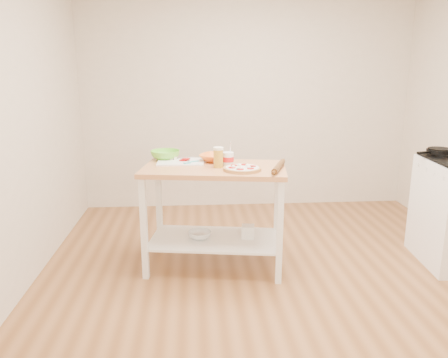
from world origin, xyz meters
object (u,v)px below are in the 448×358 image
pizza (242,168)px  knife (175,158)px  beer_pint (218,157)px  yogurt_tub (228,159)px  shelf_bin (248,232)px  cutting_board (180,161)px  green_bowl (165,155)px  prep_island (214,195)px  rolling_pin (279,167)px  shelf_glass_bowl (200,235)px  spatula (190,162)px  orange_bowl (216,158)px  skillet (439,151)px

pizza → knife: pizza is taller
beer_pint → yogurt_tub: size_ratio=0.82×
beer_pint → shelf_bin: beer_pint is taller
cutting_board → green_bowl: size_ratio=1.56×
prep_island → rolling_pin: rolling_pin is taller
pizza → shelf_glass_bowl: size_ratio=1.52×
prep_island → spatula: (-0.20, 0.12, 0.27)m
orange_bowl → rolling_pin: size_ratio=0.67×
yogurt_tub → rolling_pin: 0.43m
pizza → shelf_glass_bowl: 0.73m
spatula → yogurt_tub: 0.33m
cutting_board → green_bowl: green_bowl is taller
spatula → knife: knife is taller
yogurt_tub → beer_pint: bearing=-149.0°
beer_pint → yogurt_tub: (0.08, 0.05, -0.03)m
knife → rolling_pin: (0.85, -0.43, 0.01)m
shelf_bin → green_bowl: bearing=154.7°
beer_pint → yogurt_tub: 0.10m
prep_island → knife: bearing=139.3°
orange_bowl → rolling_pin: bearing=-35.8°
spatula → green_bowl: bearing=111.0°
prep_island → yogurt_tub: (0.12, 0.03, 0.31)m
skillet → orange_bowl: skillet is taller
skillet → beer_pint: 2.01m
pizza → skillet: bearing=9.4°
prep_island → skillet: skillet is taller
shelf_bin → shelf_glass_bowl: bearing=179.0°
green_bowl → shelf_bin: green_bowl is taller
beer_pint → orange_bowl: bearing=91.8°
prep_island → pizza: 0.38m
prep_island → knife: knife is taller
pizza → shelf_glass_bowl: bearing=156.0°
yogurt_tub → pizza: bearing=-60.6°
prep_island → beer_pint: bearing=-36.3°
knife → shelf_bin: knife is taller
orange_bowl → shelf_bin: size_ratio=2.48×
cutting_board → rolling_pin: rolling_pin is taller
rolling_pin → green_bowl: bearing=153.0°
skillet → cutting_board: size_ratio=0.89×
pizza → orange_bowl: size_ratio=1.13×
orange_bowl → shelf_bin: bearing=-38.6°
green_bowl → shelf_bin: bearing=-25.3°
skillet → cutting_board: (-2.32, 0.05, -0.07)m
skillet → orange_bowl: (-2.01, 0.06, -0.04)m
beer_pint → yogurt_tub: yogurt_tub is taller
cutting_board → knife: (-0.05, 0.09, 0.01)m
shelf_bin → spatula: bearing=166.0°
skillet → pizza: 1.84m
rolling_pin → shelf_glass_bowl: 0.92m
spatula → rolling_pin: rolling_pin is taller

